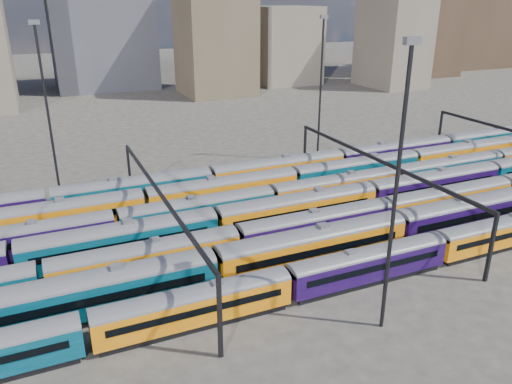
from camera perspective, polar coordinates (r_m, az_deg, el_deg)
name	(u,v)px	position (r m, az deg, el deg)	size (l,w,h in m)	color
ground	(311,224)	(67.21, 6.26, -3.68)	(500.00, 500.00, 0.00)	#3E3934
rake_0	(368,261)	(54.17, 12.72, -7.72)	(132.45, 2.77, 4.65)	black
rake_1	(398,226)	(61.82, 15.89, -3.70)	(137.36, 3.35, 5.65)	black
rake_2	(317,223)	(61.20, 6.93, -3.56)	(103.23, 3.02, 5.09)	black
rake_3	(370,194)	(70.88, 12.91, -0.19)	(135.25, 3.30, 5.57)	black
rake_4	(337,186)	(73.55, 9.21, 0.70)	(104.53, 3.06, 5.16)	black
rake_5	(224,189)	(71.06, -3.73, 0.37)	(156.86, 3.27, 5.53)	black
rake_6	(211,178)	(75.41, -5.22, 1.61)	(136.31, 3.32, 5.61)	black
gantry_1	(159,200)	(57.78, -10.98, -0.91)	(0.35, 40.35, 8.03)	black
gantry_2	(377,167)	(70.00, 13.63, 2.84)	(0.35, 40.35, 8.03)	black
mast_1	(47,108)	(75.86, -22.76, 8.82)	(1.40, 0.50, 25.60)	black
mast_2	(397,184)	(42.56, 15.78, 0.87)	(1.40, 0.50, 25.60)	black
mast_3	(321,85)	(90.41, 7.41, 12.05)	(1.40, 0.50, 25.60)	black
skyline	(416,19)	(208.62, 17.86, 18.32)	(399.22, 60.48, 50.03)	#665B4C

